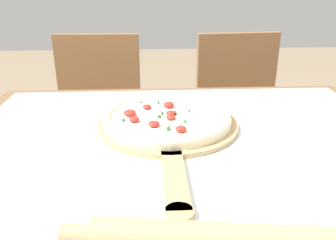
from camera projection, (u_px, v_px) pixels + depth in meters
name	position (u px, v px, depth m)	size (l,w,h in m)	color
dining_table	(187.00, 195.00, 0.85)	(1.15, 0.97, 0.76)	brown
towel_cloth	(188.00, 151.00, 0.80)	(1.07, 0.89, 0.00)	silver
pizza_peel	(168.00, 128.00, 0.90)	(0.36, 0.58, 0.01)	tan
pizza	(167.00, 117.00, 0.92)	(0.33, 0.33, 0.03)	beige
chair_left	(99.00, 120.00, 1.63)	(0.41, 0.41, 0.89)	brown
chair_right	(240.00, 117.00, 1.66)	(0.43, 0.43, 0.89)	brown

